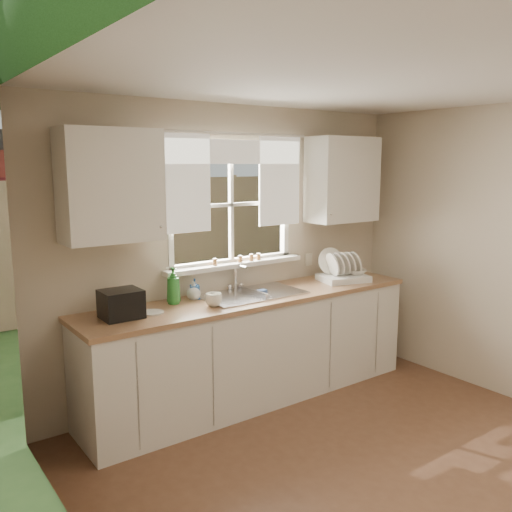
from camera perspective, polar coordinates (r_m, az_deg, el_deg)
ground at (r=3.79m, az=16.10°, el=-22.62°), size 4.00×4.00×0.00m
room_walls at (r=3.27m, az=18.03°, el=-4.36°), size 3.62×4.02×2.50m
ceiling at (r=3.25m, az=18.29°, el=17.99°), size 3.60×4.00×0.02m
window at (r=4.72m, az=-2.51°, el=3.41°), size 1.38×0.16×1.06m
curtains at (r=4.65m, az=-2.20°, el=8.85°), size 1.50×0.03×0.81m
base_cabinets at (r=4.70m, az=-0.22°, el=-9.79°), size 3.00×0.62×0.87m
countertop at (r=4.56m, az=-0.22°, el=-4.41°), size 3.04×0.65×0.04m
upper_cabinet_left at (r=4.00m, az=-15.07°, el=7.18°), size 0.70×0.33×0.80m
upper_cabinet_right at (r=5.29m, az=9.08°, el=7.94°), size 0.70×0.33×0.80m
wall_outlet at (r=5.30m, az=5.57°, el=-0.36°), size 0.08×0.01×0.12m
sill_jars at (r=4.74m, az=-1.53°, el=-0.28°), size 0.50×0.04×0.06m
backyard at (r=10.90m, az=-19.70°, el=16.90°), size 20.00×10.00×6.13m
sink at (r=4.60m, az=-0.45°, el=-4.95°), size 0.88×0.52×0.40m
dish_rack at (r=5.16m, az=9.10°, el=-1.75°), size 0.50×0.42×0.30m
bowl at (r=5.21m, az=10.42°, el=-1.64°), size 0.24×0.24×0.05m
soap_bottle_a at (r=4.31m, az=-8.69°, el=-3.12°), size 0.12×0.12×0.29m
soap_bottle_b at (r=4.45m, az=-6.47°, el=-3.45°), size 0.10×0.10×0.17m
soap_bottle_c at (r=4.44m, az=-6.58°, el=-3.65°), size 0.14×0.14×0.15m
saucer at (r=4.10m, az=-10.87°, el=-5.86°), size 0.17×0.17×0.01m
cup at (r=4.21m, az=-4.47°, el=-4.63°), size 0.17×0.17×0.10m
black_appliance at (r=4.01m, az=-14.02°, el=-4.92°), size 0.28×0.24×0.20m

